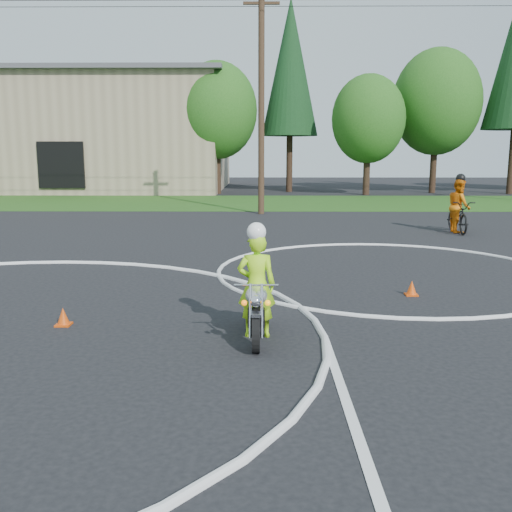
{
  "coord_description": "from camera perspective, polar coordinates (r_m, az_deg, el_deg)",
  "views": [
    {
      "loc": [
        5.03,
        -5.34,
        2.81
      ],
      "look_at": [
        4.93,
        4.04,
        1.1
      ],
      "focal_mm": 40.0,
      "sensor_mm": 36.0,
      "label": 1
    }
  ],
  "objects": [
    {
      "name": "rider_primary_grp",
      "position": [
        8.71,
        0.05,
        -2.62
      ],
      "size": [
        0.59,
        0.39,
        1.78
      ],
      "rotation": [
        0.0,
        0.0,
        0.0
      ],
      "color": "#A5ED18",
      "rests_on": "ground"
    },
    {
      "name": "traffic_cones",
      "position": [
        8.69,
        3.33,
        -7.63
      ],
      "size": [
        17.28,
        12.59,
        0.3
      ],
      "color": "#D6450B",
      "rests_on": "ground"
    },
    {
      "name": "primary_motorcycle",
      "position": [
        8.68,
        0.06,
        -5.35
      ],
      "size": [
        0.64,
        1.83,
        0.96
      ],
      "rotation": [
        0.0,
        0.0,
        0.0
      ],
      "color": "black",
      "rests_on": "ground"
    },
    {
      "name": "treeline",
      "position": [
        41.3,
        14.78,
        15.29
      ],
      "size": [
        38.2,
        8.1,
        14.52
      ],
      "color": "#382619",
      "rests_on": "ground"
    },
    {
      "name": "rider_second_grp",
      "position": [
        21.49,
        19.59,
        4.18
      ],
      "size": [
        0.84,
        2.19,
        2.08
      ],
      "rotation": [
        0.0,
        0.0,
        -0.04
      ],
      "color": "black",
      "rests_on": "ground"
    },
    {
      "name": "course_markings",
      "position": [
        10.49,
        -15.33,
        -5.55
      ],
      "size": [
        19.05,
        19.05,
        0.12
      ],
      "color": "silver",
      "rests_on": "ground"
    },
    {
      "name": "grass_strip",
      "position": [
        32.85,
        -8.26,
        5.33
      ],
      "size": [
        120.0,
        10.0,
        0.02
      ],
      "primitive_type": "cube",
      "color": "#1E4714",
      "rests_on": "ground"
    },
    {
      "name": "utility_poles",
      "position": [
        26.45,
        0.54,
        15.5
      ],
      "size": [
        41.6,
        1.12,
        10.0
      ],
      "color": "#473321",
      "rests_on": "ground"
    }
  ]
}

